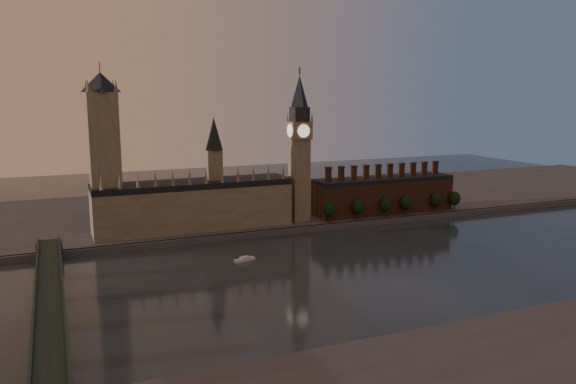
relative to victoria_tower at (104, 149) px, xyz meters
name	(u,v)px	position (x,y,z in m)	size (l,w,h in m)	color
ground	(366,271)	(120.00, -115.00, -59.09)	(900.00, 900.00, 0.00)	black
north_bank	(254,206)	(120.00, 63.04, -57.09)	(900.00, 182.00, 4.00)	#4C4C51
palace_of_westminster	(194,202)	(55.59, -0.09, -37.46)	(130.00, 30.30, 74.00)	gray
victoria_tower	(104,149)	(0.00, 0.00, 0.00)	(24.00, 24.00, 108.00)	gray
big_ben	(299,146)	(130.00, -5.00, -2.26)	(15.00, 15.00, 107.00)	gray
chimney_block	(383,194)	(200.00, -5.00, -41.27)	(110.00, 25.00, 37.00)	brown
embankment_tree_0	(329,209)	(146.41, -19.64, -45.62)	(8.60, 8.60, 14.88)	black
embankment_tree_1	(358,207)	(169.02, -20.46, -45.62)	(8.60, 8.60, 14.88)	black
embankment_tree_2	(385,204)	(192.28, -20.30, -45.62)	(8.60, 8.60, 14.88)	black
embankment_tree_3	(406,203)	(209.42, -21.30, -45.62)	(8.60, 8.60, 14.88)	black
embankment_tree_4	(436,200)	(237.25, -20.27, -45.62)	(8.60, 8.60, 14.88)	black
embankment_tree_5	(455,198)	(254.16, -21.34, -45.62)	(8.60, 8.60, 14.88)	black
westminster_bridge	(50,301)	(-35.00, -117.70, -51.65)	(14.00, 200.00, 11.55)	#1D2D28
river_boat	(245,259)	(66.26, -72.19, -58.13)	(13.01, 6.62, 2.50)	silver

